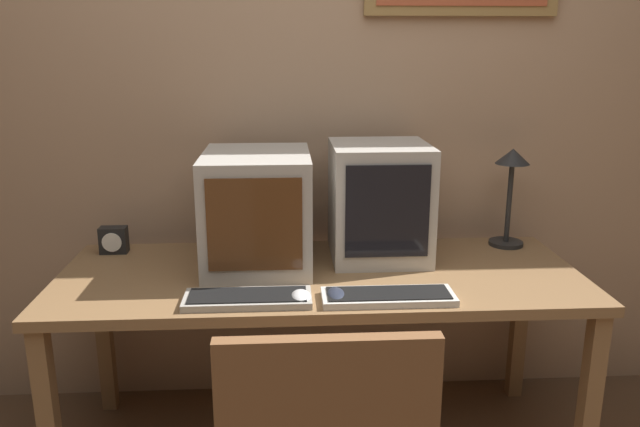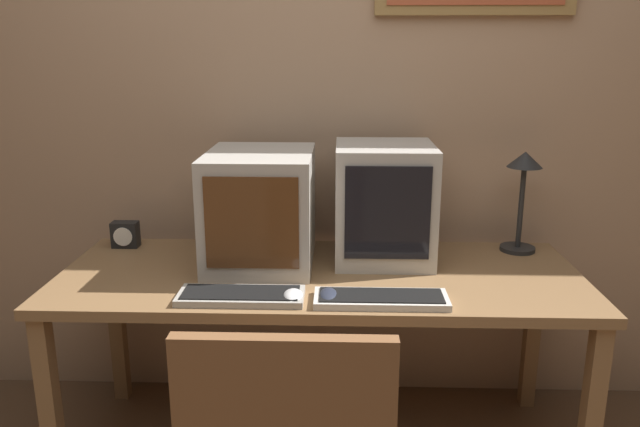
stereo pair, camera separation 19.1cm
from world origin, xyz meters
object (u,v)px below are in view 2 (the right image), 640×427
Objects in this scene: desk_clock at (125,235)px; mouse_far_corner at (293,296)px; desk_lamp at (523,182)px; monitor_right at (384,202)px; mouse_near_keyboard at (328,296)px; keyboard_main at (241,296)px; keyboard_side at (381,299)px; monitor_left at (261,208)px.

mouse_far_corner is at bearing -36.72° from desk_clock.
desk_clock is 1.55m from desk_lamp.
mouse_near_keyboard is (-0.20, -0.42, -0.20)m from monitor_right.
keyboard_main is at bearing 178.87° from mouse_near_keyboard.
monitor_right reaches higher than keyboard_main.
monitor_right is 4.18× the size of desk_clock.
desk_lamp is at bearing 10.30° from monitor_right.
keyboard_main is 0.74m from desk_clock.
keyboard_side is 4.06× the size of mouse_far_corner.
monitor_left is at bearing 124.44° from mouse_near_keyboard.
keyboard_side is (0.42, -0.37, -0.19)m from monitor_left.
mouse_far_corner is (0.16, -0.01, 0.01)m from keyboard_main.
keyboard_side is 3.49× the size of mouse_near_keyboard.
monitor_right reaches higher than desk_clock.
mouse_far_corner is (-0.27, -0.00, 0.01)m from keyboard_side.
keyboard_side is 0.16m from mouse_near_keyboard.
mouse_far_corner reaches higher than keyboard_main.
desk_lamp is (1.54, 0.01, 0.22)m from desk_clock.
desk_clock is (-0.81, 0.52, 0.03)m from mouse_near_keyboard.
monitor_left is 4.63× the size of desk_clock.
keyboard_main is 3.88× the size of desk_clock.
mouse_near_keyboard is at bearing 4.09° from mouse_far_corner.
monitor_left is 0.41m from keyboard_main.
keyboard_side is at bearing -41.90° from monitor_left.
desk_lamp is (1.00, 0.52, 0.26)m from keyboard_main.
mouse_near_keyboard is 0.96m from desk_clock.
mouse_far_corner is at bearing -179.35° from keyboard_side.
monitor_right is 1.03× the size of keyboard_side.
monitor_left is 0.45m from monitor_right.
desk_clock is at bearing 147.59° from mouse_near_keyboard.
desk_clock reaches higher than keyboard_side.
keyboard_main is at bearing 175.36° from mouse_far_corner.
keyboard_side is 1.07× the size of desk_lamp.
keyboard_main is 0.27m from mouse_near_keyboard.
desk_lamp is at bearing 0.21° from desk_clock.
keyboard_side is at bearing -1.33° from keyboard_main.
keyboard_side is at bearing -1.67° from mouse_near_keyboard.
desk_clock is (-0.54, 0.51, 0.04)m from keyboard_main.
mouse_near_keyboard is (0.27, -0.01, 0.00)m from keyboard_main.
desk_lamp is at bearing 43.12° from keyboard_side.
monitor_left is 1.22× the size of desk_lamp.
monitor_left reaches higher than mouse_far_corner.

